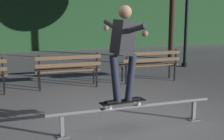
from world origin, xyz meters
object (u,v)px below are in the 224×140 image
object	(u,v)px
grind_rail	(133,110)
park_bench_left_center	(68,67)
skateboard	(123,102)
park_bench_right_center	(150,62)
skateboarder	(123,46)

from	to	relation	value
grind_rail	park_bench_left_center	size ratio (longest dim) A/B	1.80
grind_rail	skateboard	size ratio (longest dim) A/B	3.66
park_bench_right_center	park_bench_left_center	bearing A→B (deg)	180.00
skateboard	park_bench_left_center	world-z (taller)	park_bench_left_center
skateboarder	park_bench_left_center	world-z (taller)	skateboarder
park_bench_left_center	park_bench_right_center	xyz separation A→B (m)	(2.23, 0.00, 0.00)
skateboard	park_bench_left_center	xyz separation A→B (m)	(-0.30, 3.01, 0.07)
grind_rail	skateboarder	size ratio (longest dim) A/B	1.87
skateboarder	park_bench_right_center	world-z (taller)	skateboarder
park_bench_right_center	grind_rail	bearing A→B (deg)	-120.35
skateboarder	grind_rail	bearing A→B (deg)	-0.11
grind_rail	skateboarder	world-z (taller)	skateboarder
skateboard	skateboarder	distance (m)	0.94
grind_rail	park_bench_left_center	distance (m)	3.05
skateboard	grind_rail	bearing A→B (deg)	0.00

